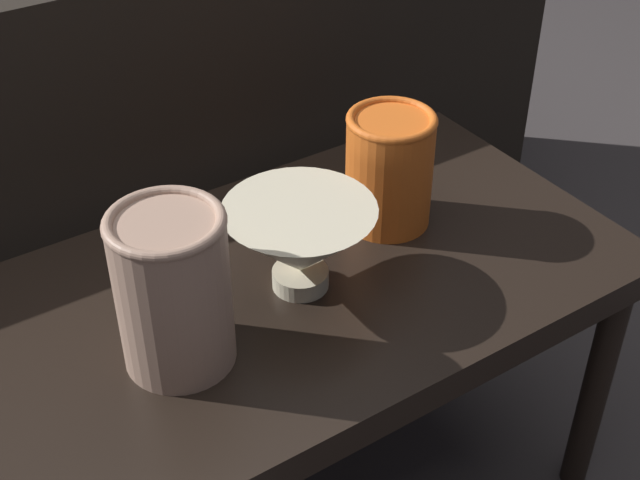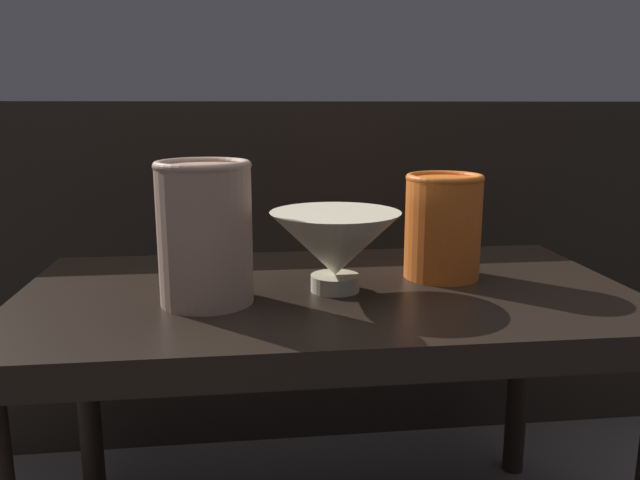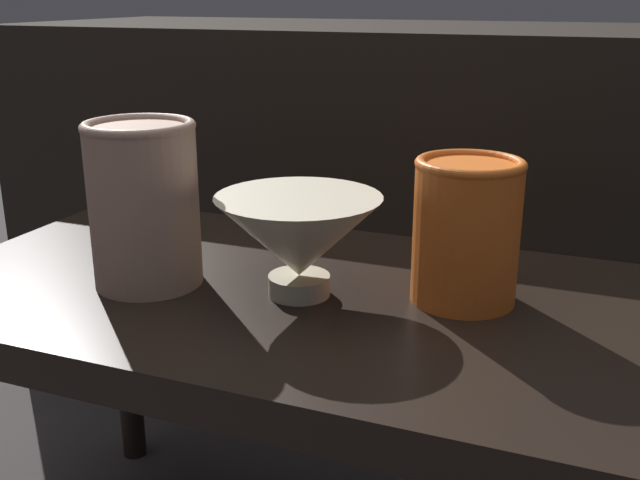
# 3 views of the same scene
# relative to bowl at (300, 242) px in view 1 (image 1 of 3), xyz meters

# --- Properties ---
(table) EXTENTS (0.80, 0.43, 0.41)m
(table) POSITION_rel_bowl_xyz_m (-0.01, 0.01, -0.11)
(table) COLOR black
(table) RESTS_ON ground_plane
(couch_backdrop) EXTENTS (1.46, 0.50, 0.65)m
(couch_backdrop) POSITION_rel_bowl_xyz_m (-0.01, 0.60, -0.14)
(couch_backdrop) COLOR black
(couch_backdrop) RESTS_ON ground_plane
(bowl) EXTENTS (0.17, 0.17, 0.10)m
(bowl) POSITION_rel_bowl_xyz_m (0.00, 0.00, 0.00)
(bowl) COLOR beige
(bowl) RESTS_ON table
(vase_textured_left) EXTENTS (0.12, 0.12, 0.17)m
(vase_textured_left) POSITION_rel_bowl_xyz_m (-0.16, -0.03, 0.03)
(vase_textured_left) COLOR tan
(vase_textured_left) RESTS_ON table
(vase_colorful_right) EXTENTS (0.11, 0.11, 0.15)m
(vase_colorful_right) POSITION_rel_bowl_xyz_m (0.16, 0.05, 0.01)
(vase_colorful_right) COLOR orange
(vase_colorful_right) RESTS_ON table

